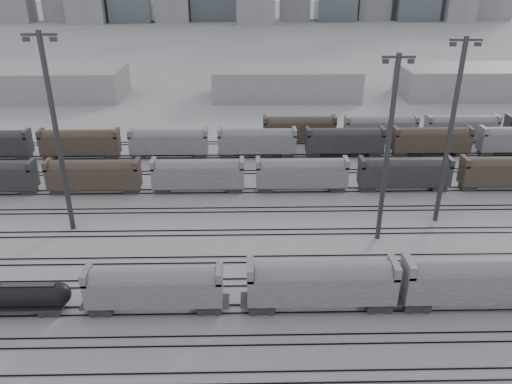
{
  "coord_description": "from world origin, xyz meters",
  "views": [
    {
      "loc": [
        -1.09,
        -43.31,
        35.04
      ],
      "look_at": [
        0.3,
        23.01,
        4.0
      ],
      "focal_mm": 35.0,
      "sensor_mm": 36.0,
      "label": 1
    }
  ],
  "objects_px": {
    "hopper_car_b": "(321,282)",
    "hopper_car_a": "(154,286)",
    "light_mast_c": "(388,147)",
    "hopper_car_c": "(480,279)"
  },
  "relations": [
    {
      "from": "light_mast_c",
      "to": "hopper_car_b",
      "type": "bearing_deg",
      "value": -123.59
    },
    {
      "from": "hopper_car_c",
      "to": "light_mast_c",
      "type": "relative_size",
      "value": 0.67
    },
    {
      "from": "hopper_car_c",
      "to": "light_mast_c",
      "type": "distance_m",
      "value": 19.33
    },
    {
      "from": "hopper_car_b",
      "to": "light_mast_c",
      "type": "relative_size",
      "value": 0.64
    },
    {
      "from": "hopper_car_a",
      "to": "light_mast_c",
      "type": "bearing_deg",
      "value": 28.41
    },
    {
      "from": "hopper_car_b",
      "to": "hopper_car_a",
      "type": "bearing_deg",
      "value": 180.0
    },
    {
      "from": "hopper_car_a",
      "to": "hopper_car_c",
      "type": "height_order",
      "value": "hopper_car_c"
    },
    {
      "from": "hopper_car_b",
      "to": "hopper_car_c",
      "type": "bearing_deg",
      "value": 0.0
    },
    {
      "from": "hopper_car_a",
      "to": "hopper_car_b",
      "type": "xyz_separation_m",
      "value": [
        17.98,
        0.0,
        0.31
      ]
    },
    {
      "from": "hopper_car_b",
      "to": "light_mast_c",
      "type": "distance_m",
      "value": 20.68
    }
  ]
}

